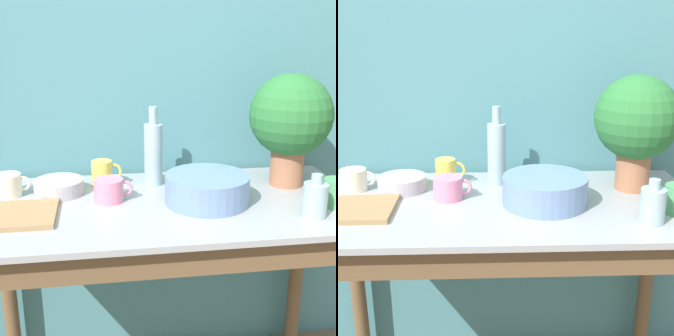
% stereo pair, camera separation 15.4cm
% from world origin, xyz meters
% --- Properties ---
extents(wall_back, '(6.00, 0.05, 2.40)m').
position_xyz_m(wall_back, '(0.00, 0.71, 1.20)').
color(wall_back, teal).
rests_on(wall_back, ground_plane).
extents(counter_table, '(1.33, 0.65, 0.86)m').
position_xyz_m(counter_table, '(0.00, 0.30, 0.68)').
color(counter_table, brown).
rests_on(counter_table, ground_plane).
extents(potted_plant, '(0.30, 0.30, 0.41)m').
position_xyz_m(potted_plant, '(0.46, 0.44, 1.11)').
color(potted_plant, '#A36647').
rests_on(potted_plant, counter_table).
extents(bowl_wash_large, '(0.28, 0.28, 0.10)m').
position_xyz_m(bowl_wash_large, '(0.13, 0.30, 0.91)').
color(bowl_wash_large, '#6684B2').
rests_on(bowl_wash_large, counter_table).
extents(bottle_tall, '(0.07, 0.07, 0.29)m').
position_xyz_m(bottle_tall, '(-0.03, 0.51, 0.98)').
color(bottle_tall, '#93B2BC').
rests_on(bottle_tall, counter_table).
extents(bottle_short, '(0.08, 0.08, 0.14)m').
position_xyz_m(bottle_short, '(0.43, 0.14, 0.92)').
color(bottle_short, '#93B2BC').
rests_on(bottle_short, counter_table).
extents(mug_pink, '(0.13, 0.10, 0.08)m').
position_xyz_m(mug_pink, '(-0.19, 0.36, 0.90)').
color(mug_pink, pink).
rests_on(mug_pink, counter_table).
extents(mug_cream, '(0.13, 0.09, 0.08)m').
position_xyz_m(mug_cream, '(-0.54, 0.46, 0.90)').
color(mug_cream, beige).
rests_on(mug_cream, counter_table).
extents(mug_yellow, '(0.11, 0.07, 0.10)m').
position_xyz_m(mug_yellow, '(-0.21, 0.52, 0.91)').
color(mug_yellow, '#E5CC4C').
rests_on(mug_yellow, counter_table).
extents(bowl_small_steel, '(0.17, 0.17, 0.05)m').
position_xyz_m(bowl_small_steel, '(-0.37, 0.46, 0.88)').
color(bowl_small_steel, '#A8A8B2').
rests_on(bowl_small_steel, counter_table).
extents(tray_board, '(0.20, 0.22, 0.02)m').
position_xyz_m(tray_board, '(-0.46, 0.26, 0.87)').
color(tray_board, '#99754C').
rests_on(tray_board, counter_table).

